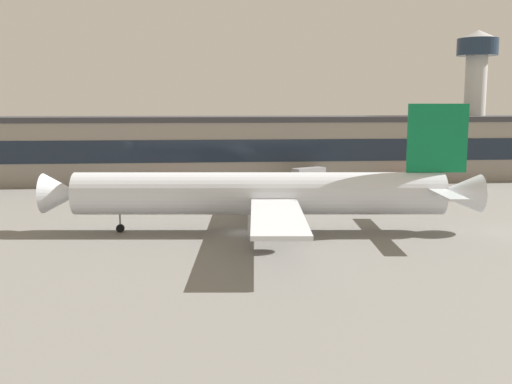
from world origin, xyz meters
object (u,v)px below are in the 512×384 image
(fuel_truck, at_px, (98,184))
(control_tower, at_px, (476,87))
(catering_truck, at_px, (309,177))
(follow_me_car, at_px, (155,187))
(airliner, at_px, (265,194))
(belt_loader, at_px, (410,181))
(baggage_tug, at_px, (477,184))

(fuel_truck, bearing_deg, control_tower, 13.69)
(catering_truck, bearing_deg, follow_me_car, -171.61)
(control_tower, height_order, follow_me_car, control_tower)
(airliner, bearing_deg, fuel_truck, 126.08)
(belt_loader, height_order, catering_truck, catering_truck)
(belt_loader, bearing_deg, fuel_truck, -177.10)
(baggage_tug, bearing_deg, airliner, -142.08)
(belt_loader, bearing_deg, catering_truck, 177.38)
(baggage_tug, bearing_deg, follow_me_car, 178.52)
(baggage_tug, bearing_deg, belt_loader, 156.42)
(belt_loader, distance_m, catering_truck, 21.57)
(airliner, bearing_deg, baggage_tug, 37.92)
(airliner, bearing_deg, catering_truck, 72.05)
(control_tower, distance_m, follow_me_car, 80.90)
(airliner, height_order, catering_truck, airliner)
(control_tower, xyz_separation_m, belt_loader, (-21.87, -17.80, -20.42))
(control_tower, distance_m, fuel_truck, 91.19)
(follow_me_car, distance_m, catering_truck, 32.23)
(airliner, relative_size, belt_loader, 9.25)
(airliner, relative_size, control_tower, 1.72)
(belt_loader, relative_size, catering_truck, 0.85)
(fuel_truck, distance_m, baggage_tug, 77.09)
(airliner, xyz_separation_m, catering_truck, (14.23, 43.92, -3.08))
(fuel_truck, distance_m, catering_truck, 43.34)
(follow_me_car, height_order, baggage_tug, same)
(airliner, distance_m, baggage_tug, 61.20)
(airliner, distance_m, catering_truck, 46.27)
(control_tower, bearing_deg, baggage_tug, -112.15)
(belt_loader, bearing_deg, airliner, -129.78)
(baggage_tug, distance_m, catering_truck, 34.55)
(follow_me_car, xyz_separation_m, baggage_tug, (65.79, -1.70, -0.00))
(baggage_tug, bearing_deg, control_tower, 67.85)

